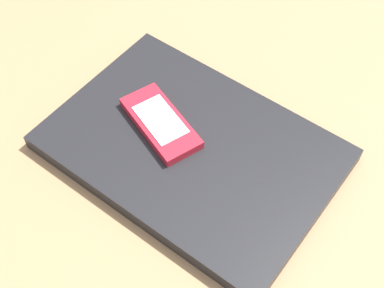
% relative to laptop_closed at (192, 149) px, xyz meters
% --- Properties ---
extents(desk_surface, '(1.20, 0.80, 0.03)m').
position_rel_laptop_closed_xyz_m(desk_surface, '(0.04, -0.03, -0.03)').
color(desk_surface, '#9E7751').
rests_on(desk_surface, ground).
extents(laptop_closed, '(0.39, 0.32, 0.02)m').
position_rel_laptop_closed_xyz_m(laptop_closed, '(0.00, 0.00, 0.00)').
color(laptop_closed, black).
rests_on(laptop_closed, desk_surface).
extents(cell_phone_on_laptop, '(0.12, 0.06, 0.01)m').
position_rel_laptop_closed_xyz_m(cell_phone_on_laptop, '(0.04, 0.01, 0.02)').
color(cell_phone_on_laptop, red).
rests_on(cell_phone_on_laptop, laptop_closed).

